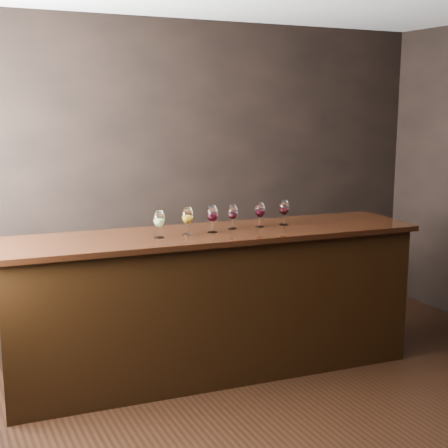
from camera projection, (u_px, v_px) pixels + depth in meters
name	position (u px, v px, depth m)	size (l,w,h in m)	color
ground	(317.00, 432.00, 3.98)	(5.00, 5.00, 0.00)	black
room_shell	(282.00, 148.00, 3.64)	(5.02, 4.52, 2.81)	black
bar_counter	(212.00, 306.00, 4.78)	(3.08, 0.67, 1.08)	black
bar_top	(212.00, 234.00, 4.68)	(3.18, 0.74, 0.04)	black
back_bar_shelf	(137.00, 294.00, 5.47)	(2.34, 0.40, 0.84)	black
glass_white	(159.00, 220.00, 4.44)	(0.08, 0.08, 0.20)	white
glass_amber	(187.00, 216.00, 4.54)	(0.09, 0.09, 0.20)	white
glass_red_a	(212.00, 215.00, 4.63)	(0.08, 0.08, 0.20)	white
glass_red_b	(233.00, 213.00, 4.76)	(0.08, 0.08, 0.18)	white
glass_red_c	(260.00, 211.00, 4.83)	(0.08, 0.08, 0.19)	white
glass_red_d	(284.00, 208.00, 4.92)	(0.08, 0.08, 0.19)	white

